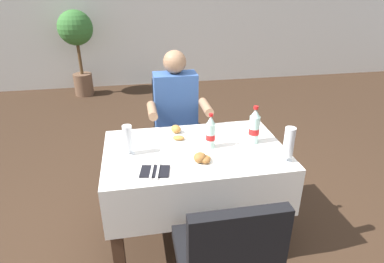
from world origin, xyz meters
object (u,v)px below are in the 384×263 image
(beer_glass_middle, at_px, (128,140))
(potted_plant_corner, at_px, (77,38))
(beer_glass_left, at_px, (289,145))
(main_dining_table, at_px, (195,171))
(cola_bottle_primary, at_px, (211,133))
(chair_far_diner_seat, at_px, (179,127))
(seated_diner_far, at_px, (177,116))
(plate_near_camera, at_px, (205,160))
(chair_near_camera_side, at_px, (225,260))
(plate_far_diner, at_px, (178,135))
(cola_bottle_secondary, at_px, (254,127))
(napkin_cutlery_set, at_px, (155,171))

(beer_glass_middle, relative_size, potted_plant_corner, 0.15)
(beer_glass_left, relative_size, beer_glass_middle, 1.13)
(main_dining_table, bearing_deg, cola_bottle_primary, 1.10)
(chair_far_diner_seat, xyz_separation_m, potted_plant_corner, (-1.20, 2.80, 0.37))
(main_dining_table, bearing_deg, seated_diner_far, 92.45)
(seated_diner_far, xyz_separation_m, plate_near_camera, (0.05, -0.86, 0.06))
(chair_near_camera_side, height_order, cola_bottle_primary, cola_bottle_primary)
(chair_far_diner_seat, height_order, seated_diner_far, seated_diner_far)
(plate_far_diner, xyz_separation_m, beer_glass_middle, (-0.35, -0.19, 0.09))
(chair_far_diner_seat, relative_size, seated_diner_far, 0.77)
(beer_glass_middle, relative_size, cola_bottle_primary, 0.83)
(main_dining_table, xyz_separation_m, potted_plant_corner, (-1.20, 3.58, 0.35))
(main_dining_table, distance_m, cola_bottle_secondary, 0.51)
(chair_far_diner_seat, xyz_separation_m, cola_bottle_secondary, (0.41, -0.76, 0.31))
(beer_glass_middle, relative_size, cola_bottle_secondary, 0.75)
(beer_glass_left, bearing_deg, chair_near_camera_side, -135.92)
(chair_near_camera_side, bearing_deg, seated_diner_far, 91.13)
(seated_diner_far, relative_size, cola_bottle_secondary, 4.70)
(napkin_cutlery_set, distance_m, potted_plant_corner, 3.93)
(beer_glass_middle, bearing_deg, chair_far_diner_seat, 60.82)
(cola_bottle_primary, bearing_deg, beer_glass_middle, 179.80)
(seated_diner_far, bearing_deg, napkin_cutlery_set, -105.74)
(potted_plant_corner, bearing_deg, plate_near_camera, -72.01)
(plate_far_diner, height_order, potted_plant_corner, potted_plant_corner)
(main_dining_table, bearing_deg, chair_far_diner_seat, 90.00)
(beer_glass_left, height_order, napkin_cutlery_set, beer_glass_left)
(cola_bottle_primary, relative_size, potted_plant_corner, 0.18)
(napkin_cutlery_set, bearing_deg, beer_glass_left, -1.53)
(seated_diner_far, bearing_deg, potted_plant_corner, 111.93)
(main_dining_table, height_order, plate_far_diner, plate_far_diner)
(napkin_cutlery_set, bearing_deg, main_dining_table, 40.13)
(cola_bottle_primary, bearing_deg, chair_far_diner_seat, 97.85)
(seated_diner_far, xyz_separation_m, beer_glass_left, (0.56, -0.93, 0.15))
(seated_diner_far, height_order, beer_glass_left, seated_diner_far)
(plate_near_camera, bearing_deg, chair_far_diner_seat, 91.45)
(beer_glass_middle, bearing_deg, potted_plant_corner, 102.13)
(chair_near_camera_side, bearing_deg, beer_glass_left, 44.08)
(napkin_cutlery_set, bearing_deg, cola_bottle_primary, 31.72)
(plate_far_diner, bearing_deg, beer_glass_left, -36.77)
(seated_diner_far, xyz_separation_m, potted_plant_corner, (-1.17, 2.91, 0.22))
(seated_diner_far, relative_size, cola_bottle_primary, 5.16)
(plate_far_diner, relative_size, beer_glass_left, 1.12)
(chair_near_camera_side, relative_size, beer_glass_middle, 4.81)
(plate_near_camera, distance_m, napkin_cutlery_set, 0.31)
(chair_far_diner_seat, distance_m, cola_bottle_primary, 0.84)
(chair_near_camera_side, height_order, potted_plant_corner, potted_plant_corner)
(potted_plant_corner, bearing_deg, seated_diner_far, -68.07)
(chair_near_camera_side, relative_size, seated_diner_far, 0.77)
(main_dining_table, relative_size, potted_plant_corner, 0.89)
(plate_near_camera, bearing_deg, seated_diner_far, 93.53)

